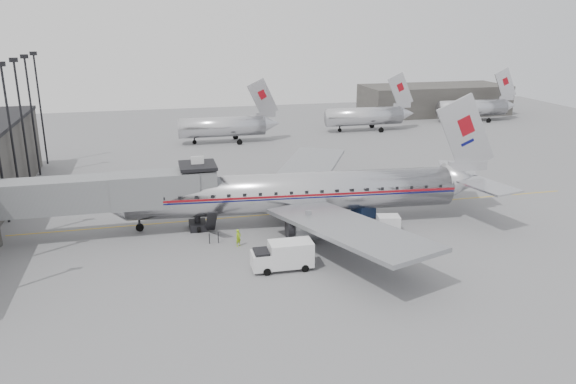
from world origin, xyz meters
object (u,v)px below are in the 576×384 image
object	(u,v)px
service_van	(283,255)
baggage_cart_navy	(363,212)
airliner	(301,192)
baggage_cart_white	(388,224)
ramp_worker	(238,238)

from	to	relation	value
service_van	baggage_cart_navy	xyz separation A→B (m)	(10.43, 9.19, -0.32)
airliner	baggage_cart_navy	world-z (taller)	airliner
service_van	airliner	bearing A→B (deg)	68.64
baggage_cart_white	ramp_worker	xyz separation A→B (m)	(-14.30, 0.10, -0.11)
baggage_cart_navy	baggage_cart_white	bearing A→B (deg)	-97.70
airliner	baggage_cart_navy	distance (m)	6.74
service_van	baggage_cart_navy	world-z (taller)	service_van
airliner	baggage_cart_navy	xyz separation A→B (m)	(6.28, -0.93, -2.26)
airliner	baggage_cart_navy	bearing A→B (deg)	-3.43
baggage_cart_white	ramp_worker	distance (m)	14.30
baggage_cart_navy	ramp_worker	distance (m)	13.69
service_van	baggage_cart_navy	bearing A→B (deg)	42.33
airliner	baggage_cart_navy	size ratio (longest dim) A/B	15.05
airliner	ramp_worker	size ratio (longest dim) A/B	25.17
airliner	baggage_cart_white	world-z (taller)	airliner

